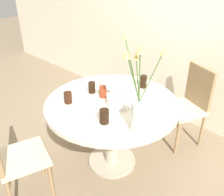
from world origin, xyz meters
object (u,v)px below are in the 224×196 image
at_px(drink_glass_4, 104,116).
at_px(drink_glass_3, 103,92).
at_px(drink_glass_1, 143,82).
at_px(drink_glass_2, 92,87).
at_px(side_plate, 110,87).
at_px(birthday_cake, 120,100).
at_px(flower_vase, 138,106).
at_px(chair_left_flank, 11,153).
at_px(chair_right_flank, 190,102).
at_px(drink_glass_0, 68,98).

bearing_deg(drink_glass_4, drink_glass_3, 136.23).
height_order(drink_glass_1, drink_glass_2, drink_glass_1).
xyz_separation_m(side_plate, drink_glass_1, (0.25, 0.24, 0.06)).
bearing_deg(side_plate, birthday_cake, -31.39).
relative_size(side_plate, drink_glass_1, 1.47).
bearing_deg(flower_vase, drink_glass_1, 123.23).
xyz_separation_m(drink_glass_1, drink_glass_4, (0.16, -0.74, -0.00)).
relative_size(chair_left_flank, drink_glass_1, 7.16).
bearing_deg(chair_left_flank, drink_glass_2, -73.25).
height_order(chair_right_flank, flower_vase, flower_vase).
xyz_separation_m(birthday_cake, drink_glass_1, (-0.06, 0.43, 0.02)).
relative_size(birthday_cake, drink_glass_0, 2.25).
xyz_separation_m(chair_left_flank, birthday_cake, (0.38, 0.92, 0.26)).
bearing_deg(flower_vase, chair_right_flank, 93.50).
xyz_separation_m(chair_right_flank, drink_glass_1, (-0.34, -0.43, 0.29)).
bearing_deg(drink_glass_0, chair_left_flank, -90.34).
relative_size(side_plate, drink_glass_4, 1.55).
bearing_deg(side_plate, drink_glass_0, -97.46).
distance_m(drink_glass_3, drink_glass_4, 0.44).
relative_size(chair_left_flank, flower_vase, 1.27).
bearing_deg(drink_glass_4, chair_right_flank, 80.87).
bearing_deg(chair_left_flank, drink_glass_3, -82.22).
bearing_deg(drink_glass_4, birthday_cake, 107.99).
relative_size(drink_glass_2, drink_glass_4, 0.92).
bearing_deg(drink_glass_2, side_plate, 75.61).
relative_size(chair_right_flank, side_plate, 4.86).
height_order(flower_vase, drink_glass_4, flower_vase).
relative_size(birthday_cake, drink_glass_1, 1.88).
xyz_separation_m(chair_right_flank, drink_glass_2, (-0.65, -0.87, 0.28)).
height_order(side_plate, drink_glass_0, drink_glass_0).
distance_m(chair_left_flank, drink_glass_3, 0.97).
height_order(chair_left_flank, birthday_cake, chair_left_flank).
xyz_separation_m(drink_glass_1, drink_glass_2, (-0.31, -0.44, -0.01)).
height_order(chair_right_flank, chair_left_flank, same).
distance_m(side_plate, drink_glass_2, 0.22).
bearing_deg(drink_glass_1, birthday_cake, -82.53).
xyz_separation_m(drink_glass_0, drink_glass_2, (0.01, 0.29, 0.00)).
distance_m(birthday_cake, drink_glass_1, 0.43).
xyz_separation_m(chair_right_flank, birthday_cake, (-0.29, -0.86, 0.26)).
xyz_separation_m(chair_left_flank, flower_vase, (0.73, 0.73, 0.43)).
height_order(chair_left_flank, flower_vase, flower_vase).
bearing_deg(birthday_cake, chair_left_flank, -112.27).
distance_m(flower_vase, drink_glass_3, 0.62).
distance_m(chair_right_flank, drink_glass_1, 0.62).
distance_m(flower_vase, drink_glass_1, 0.76).
distance_m(chair_right_flank, drink_glass_3, 1.04).
distance_m(chair_left_flank, drink_glass_0, 0.68).
bearing_deg(drink_glass_1, drink_glass_0, -113.44).
height_order(chair_left_flank, drink_glass_3, chair_left_flank).
xyz_separation_m(drink_glass_0, drink_glass_1, (0.32, 0.73, 0.01)).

